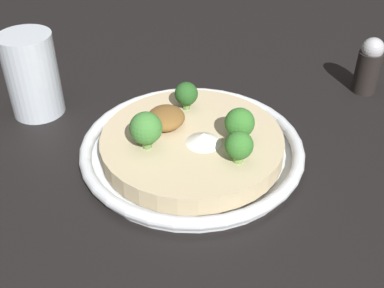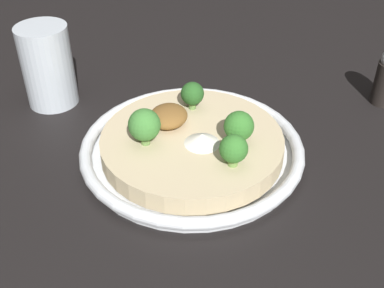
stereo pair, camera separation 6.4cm
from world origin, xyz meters
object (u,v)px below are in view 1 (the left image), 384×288
at_px(risotto_bowl, 192,147).
at_px(broccoli_front, 240,121).
at_px(broccoli_back, 146,129).
at_px(drinking_glass, 32,75).
at_px(pepper_shaker, 369,65).
at_px(broccoli_front_left, 239,146).
at_px(broccoli_back_right, 186,94).

height_order(risotto_bowl, broccoli_front, broccoli_front).
xyz_separation_m(broccoli_back, drinking_glass, (0.11, 0.19, 0.00)).
bearing_deg(pepper_shaker, broccoli_front_left, 143.27).
bearing_deg(broccoli_front_left, pepper_shaker, -36.73).
xyz_separation_m(risotto_bowl, broccoli_front, (0.00, -0.06, 0.04)).
xyz_separation_m(broccoli_front, drinking_glass, (0.08, 0.31, 0.00)).
height_order(broccoli_front_left, pepper_shaker, pepper_shaker).
height_order(broccoli_back, broccoli_front_left, broccoli_back).
xyz_separation_m(broccoli_back_right, drinking_glass, (0.01, 0.23, 0.01)).
bearing_deg(pepper_shaker, broccoli_back, 128.28).
height_order(broccoli_back_right, broccoli_front, broccoli_front).
distance_m(broccoli_back_right, broccoli_back, 0.10).
relative_size(drinking_glass, pepper_shaker, 1.36).
bearing_deg(pepper_shaker, broccoli_back_right, 118.22).
bearing_deg(drinking_glass, broccoli_front_left, -111.77).
bearing_deg(broccoli_back, broccoli_front, -72.70).
bearing_deg(broccoli_front_left, broccoli_front, 2.42).
relative_size(broccoli_back_right, pepper_shaker, 0.44).
relative_size(risotto_bowl, pepper_shaker, 3.23).
bearing_deg(broccoli_back_right, pepper_shaker, -61.78).
height_order(risotto_bowl, broccoli_front_left, broccoli_front_left).
distance_m(broccoli_back_right, pepper_shaker, 0.31).
height_order(broccoli_back_right, pepper_shaker, pepper_shaker).
bearing_deg(broccoli_front, broccoli_back, 107.30).
xyz_separation_m(broccoli_front_left, pepper_shaker, (0.26, -0.19, -0.01)).
bearing_deg(broccoli_back, broccoli_front_left, -96.67).
bearing_deg(broccoli_back_right, broccoli_front, -128.19).
distance_m(risotto_bowl, broccoli_front, 0.08).
height_order(broccoli_back, drinking_glass, drinking_glass).
relative_size(broccoli_back, broccoli_front_left, 1.19).
bearing_deg(broccoli_back_right, broccoli_front_left, -144.05).
distance_m(broccoli_back, pepper_shaker, 0.39).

